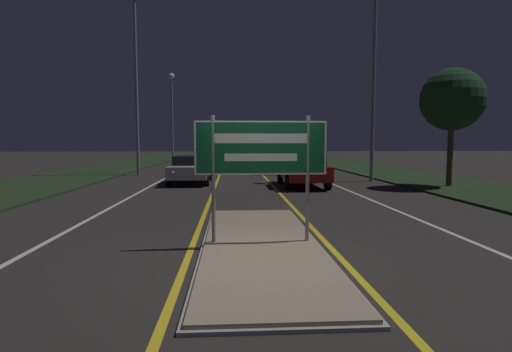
# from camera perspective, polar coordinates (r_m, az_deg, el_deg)

# --- Properties ---
(ground_plane) EXTENTS (160.00, 160.00, 0.00)m
(ground_plane) POSITION_cam_1_polar(r_m,az_deg,el_deg) (6.87, 1.19, -11.81)
(ground_plane) COLOR #282623
(median_island) EXTENTS (2.22, 6.99, 0.10)m
(median_island) POSITION_cam_1_polar(r_m,az_deg,el_deg) (7.67, 0.68, -9.71)
(median_island) COLOR #999993
(median_island) RESTS_ON ground_plane
(verge_left) EXTENTS (5.00, 100.00, 0.08)m
(verge_left) POSITION_cam_1_polar(r_m,az_deg,el_deg) (28.10, -22.03, 0.56)
(verge_left) COLOR #1E3319
(verge_left) RESTS_ON ground_plane
(verge_right) EXTENTS (5.00, 100.00, 0.08)m
(verge_right) POSITION_cam_1_polar(r_m,az_deg,el_deg) (28.46, 17.23, 0.74)
(verge_right) COLOR #1E3319
(verge_right) RESTS_ON ground_plane
(centre_line_yellow_left) EXTENTS (0.12, 70.00, 0.01)m
(centre_line_yellow_left) POSITION_cam_1_polar(r_m,az_deg,el_deg) (31.63, -4.81, 1.27)
(centre_line_yellow_left) COLOR gold
(centre_line_yellow_left) RESTS_ON ground_plane
(centre_line_yellow_right) EXTENTS (0.12, 70.00, 0.01)m
(centre_line_yellow_right) POSITION_cam_1_polar(r_m,az_deg,el_deg) (31.67, -0.10, 1.29)
(centre_line_yellow_right) COLOR gold
(centre_line_yellow_right) RESTS_ON ground_plane
(lane_line_white_left) EXTENTS (0.12, 70.00, 0.01)m
(lane_line_white_left) POSITION_cam_1_polar(r_m,az_deg,el_deg) (31.83, -10.04, 1.23)
(lane_line_white_left) COLOR silver
(lane_line_white_left) RESTS_ON ground_plane
(lane_line_white_right) EXTENTS (0.12, 70.00, 0.01)m
(lane_line_white_right) POSITION_cam_1_polar(r_m,az_deg,el_deg) (31.97, 5.09, 1.30)
(lane_line_white_right) COLOR silver
(lane_line_white_right) RESTS_ON ground_plane
(edge_line_white_left) EXTENTS (0.10, 70.00, 0.01)m
(edge_line_white_left) POSITION_cam_1_polar(r_m,az_deg,el_deg) (32.32, -15.33, 1.19)
(edge_line_white_left) COLOR silver
(edge_line_white_left) RESTS_ON ground_plane
(edge_line_white_right) EXTENTS (0.10, 70.00, 0.01)m
(edge_line_white_right) POSITION_cam_1_polar(r_m,az_deg,el_deg) (32.55, 10.33, 1.31)
(edge_line_white_right) COLOR silver
(edge_line_white_right) RESTS_ON ground_plane
(highway_sign) EXTENTS (2.46, 0.07, 2.36)m
(highway_sign) POSITION_cam_1_polar(r_m,az_deg,el_deg) (7.42, 0.70, 3.37)
(highway_sign) COLOR gray
(highway_sign) RESTS_ON median_island
(streetlight_left_near) EXTENTS (0.55, 0.55, 10.67)m
(streetlight_left_near) POSITION_cam_1_polar(r_m,az_deg,el_deg) (25.24, -16.82, 15.90)
(streetlight_left_near) COLOR gray
(streetlight_left_near) RESTS_ON ground_plane
(streetlight_left_far) EXTENTS (0.59, 0.59, 8.59)m
(streetlight_left_far) POSITION_cam_1_polar(r_m,az_deg,el_deg) (40.01, -11.93, 10.40)
(streetlight_left_far) COLOR gray
(streetlight_left_far) RESTS_ON ground_plane
(streetlight_right_near) EXTENTS (0.51, 0.51, 10.20)m
(streetlight_right_near) POSITION_cam_1_polar(r_m,az_deg,el_deg) (21.35, 16.54, 16.57)
(streetlight_right_near) COLOR gray
(streetlight_right_near) RESTS_ON ground_plane
(car_receding_0) EXTENTS (1.88, 4.51, 1.51)m
(car_receding_0) POSITION_cam_1_polar(r_m,az_deg,el_deg) (17.92, 6.68, 1.07)
(car_receding_0) COLOR maroon
(car_receding_0) RESTS_ON ground_plane
(car_receding_1) EXTENTS (1.99, 4.37, 1.54)m
(car_receding_1) POSITION_cam_1_polar(r_m,az_deg,el_deg) (26.00, 2.92, 2.27)
(car_receding_1) COLOR #B7B7BC
(car_receding_1) RESTS_ON ground_plane
(car_receding_2) EXTENTS (1.99, 4.73, 1.36)m
(car_receding_2) POSITION_cam_1_polar(r_m,az_deg,el_deg) (33.43, 7.24, 2.68)
(car_receding_2) COLOR #B7B7BC
(car_receding_2) RESTS_ON ground_plane
(car_receding_3) EXTENTS (1.91, 4.49, 1.52)m
(car_receding_3) POSITION_cam_1_polar(r_m,az_deg,el_deg) (47.10, 4.18, 3.42)
(car_receding_3) COLOR #4C514C
(car_receding_3) RESTS_ON ground_plane
(car_approaching_0) EXTENTS (1.90, 4.26, 1.31)m
(car_approaching_0) POSITION_cam_1_polar(r_m,az_deg,el_deg) (19.50, -9.28, 1.08)
(car_approaching_0) COLOR #B7B7BC
(car_approaching_0) RESTS_ON ground_plane
(roadside_palm_right) EXTENTS (2.66, 2.66, 5.04)m
(roadside_palm_right) POSITION_cam_1_polar(r_m,az_deg,el_deg) (19.26, 26.23, 9.72)
(roadside_palm_right) COLOR #4C3823
(roadside_palm_right) RESTS_ON verge_right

